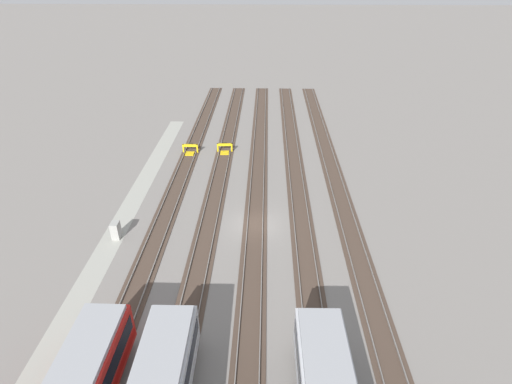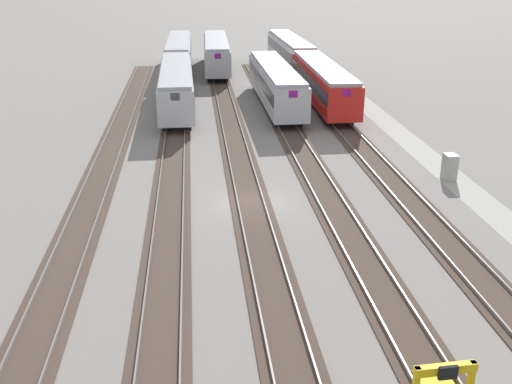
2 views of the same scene
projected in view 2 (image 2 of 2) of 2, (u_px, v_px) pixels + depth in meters
ground_plane at (250, 202)px, 33.11m from camera, size 400.00×400.00×0.00m
service_walkway at (471, 193)px, 34.36m from camera, size 54.00×2.00×0.01m
rail_track_nearest at (404, 195)px, 33.96m from camera, size 90.00×2.23×0.21m
rail_track_near_inner at (328, 198)px, 33.53m from camera, size 90.00×2.24×0.21m
rail_track_middle at (250, 202)px, 33.10m from camera, size 90.00×2.24×0.21m
rail_track_far_inner at (170, 205)px, 32.67m from camera, size 90.00×2.23×0.21m
rail_track_farthest at (88, 208)px, 32.23m from camera, size 90.00×2.23×0.21m
subway_car_front_row_leftmost at (290, 52)px, 71.57m from camera, size 18.06×3.24×3.70m
subway_car_front_row_left_inner at (179, 53)px, 70.43m from camera, size 18.02×2.98×3.70m
subway_car_front_row_centre at (275, 84)px, 53.58m from camera, size 18.03×3.03×3.70m
subway_car_front_row_right_inner at (323, 83)px, 54.00m from camera, size 18.02×2.99×3.70m
subway_car_front_row_rightmost at (176, 86)px, 52.71m from camera, size 18.04×3.07×3.70m
subway_car_back_row_leftmost at (216, 53)px, 70.70m from camera, size 18.06×3.24×3.70m
bumper_stop_near_inner_track at (440, 377)px, 18.58m from camera, size 1.38×2.01×1.22m
electrical_cabinet at (450, 167)px, 36.20m from camera, size 0.90×0.73×1.60m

